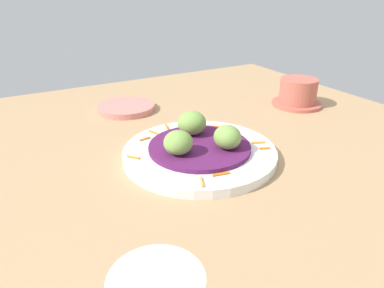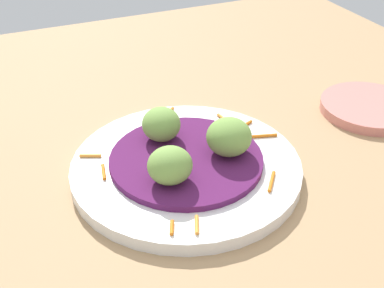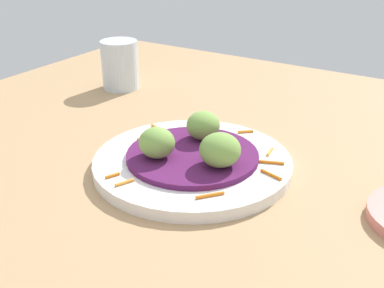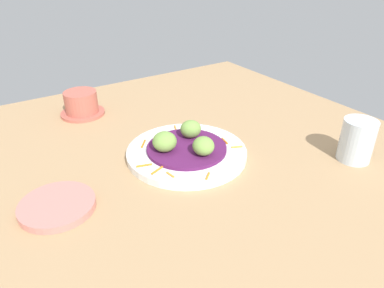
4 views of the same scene
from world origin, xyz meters
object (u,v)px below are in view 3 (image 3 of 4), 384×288
at_px(guac_scoop_left, 203,125).
at_px(guac_scoop_right, 220,150).
at_px(guac_scoop_center, 157,143).
at_px(main_plate, 193,163).
at_px(water_glass, 120,65).

xyz_separation_m(guac_scoop_left, guac_scoop_right, (-0.06, 0.06, 0.00)).
distance_m(guac_scoop_left, guac_scoop_center, 0.09).
bearing_deg(main_plate, guac_scoop_right, 165.46).
bearing_deg(guac_scoop_right, main_plate, -14.54).
bearing_deg(guac_scoop_right, guac_scoop_left, -44.54).
distance_m(main_plate, guac_scoop_right, 0.06).
distance_m(main_plate, water_glass, 0.37).
bearing_deg(guac_scoop_center, guac_scoop_right, -164.54).
xyz_separation_m(guac_scoop_right, water_glass, (0.35, -0.23, 0.00)).
xyz_separation_m(main_plate, guac_scoop_left, (0.01, -0.05, 0.04)).
distance_m(guac_scoop_center, guac_scoop_right, 0.09).
bearing_deg(main_plate, guac_scoop_left, -74.54).
distance_m(main_plate, guac_scoop_left, 0.06).
relative_size(guac_scoop_center, water_glass, 0.52).
relative_size(main_plate, water_glass, 2.85).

